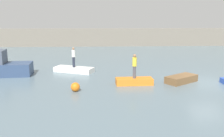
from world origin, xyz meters
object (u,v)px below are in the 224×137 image
Objects in this scene: rowboat_white at (74,70)px; rowboat_brown at (181,79)px; mooring_buoy at (75,87)px; rowboat_orange at (134,81)px; person_yellow_shirt at (134,65)px; person_white_shirt at (74,56)px.

rowboat_brown reaches higher than rowboat_white.
rowboat_brown is 4.25× the size of mooring_buoy.
rowboat_white is 6.54m from rowboat_orange.
rowboat_white is 9.41m from rowboat_brown.
rowboat_brown is 8.08m from mooring_buoy.
person_white_shirt is at bearing 138.07° from person_yellow_shirt.
rowboat_white is 5.77× the size of mooring_buoy.
rowboat_brown is at bearing 13.92° from mooring_buoy.
rowboat_orange is (4.86, -4.37, 0.01)m from rowboat_white.
rowboat_brown is at bearing -25.16° from person_white_shirt.
rowboat_orange is at bearing 20.62° from mooring_buoy.
person_yellow_shirt is 6.54m from person_white_shirt.
rowboat_orange is at bearing 90.00° from person_yellow_shirt.
person_white_shirt reaches higher than mooring_buoy.
mooring_buoy reaches higher than rowboat_white.
mooring_buoy is at bearing -159.38° from person_yellow_shirt.
rowboat_white is at bearing 120.16° from rowboat_brown.
person_white_shirt is (-8.52, 4.00, 1.18)m from rowboat_brown.
rowboat_white is at bearing 138.07° from person_yellow_shirt.
mooring_buoy reaches higher than rowboat_orange.
rowboat_orange is 1.50× the size of person_yellow_shirt.
person_yellow_shirt is (4.86, -4.37, 1.25)m from rowboat_white.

